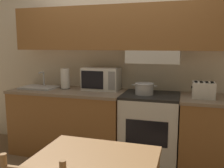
{
  "coord_description": "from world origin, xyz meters",
  "views": [
    {
      "loc": [
        0.88,
        -3.35,
        1.5
      ],
      "look_at": [
        0.05,
        -0.57,
        1.04
      ],
      "focal_mm": 40.0,
      "sensor_mm": 36.0,
      "label": 1
    }
  ],
  "objects_px": {
    "cooking_pot": "(144,88)",
    "paper_towel_roll": "(65,79)",
    "microwave": "(101,79)",
    "stove_range": "(150,129)",
    "toaster": "(204,90)",
    "sink_basin": "(39,87)"
  },
  "relations": [
    {
      "from": "stove_range",
      "to": "sink_basin",
      "type": "distance_m",
      "value": 1.64
    },
    {
      "from": "sink_basin",
      "to": "microwave",
      "type": "bearing_deg",
      "value": 9.09
    },
    {
      "from": "microwave",
      "to": "sink_basin",
      "type": "relative_size",
      "value": 1.0
    },
    {
      "from": "toaster",
      "to": "sink_basin",
      "type": "bearing_deg",
      "value": 179.3
    },
    {
      "from": "sink_basin",
      "to": "toaster",
      "type": "bearing_deg",
      "value": -0.7
    },
    {
      "from": "microwave",
      "to": "toaster",
      "type": "xyz_separation_m",
      "value": [
        1.3,
        -0.17,
        -0.06
      ]
    },
    {
      "from": "toaster",
      "to": "paper_towel_roll",
      "type": "height_order",
      "value": "paper_towel_roll"
    },
    {
      "from": "stove_range",
      "to": "paper_towel_roll",
      "type": "height_order",
      "value": "paper_towel_roll"
    },
    {
      "from": "cooking_pot",
      "to": "paper_towel_roll",
      "type": "distance_m",
      "value": 1.13
    },
    {
      "from": "sink_basin",
      "to": "cooking_pot",
      "type": "bearing_deg",
      "value": -0.53
    },
    {
      "from": "microwave",
      "to": "stove_range",
      "type": "bearing_deg",
      "value": -10.59
    },
    {
      "from": "sink_basin",
      "to": "stove_range",
      "type": "bearing_deg",
      "value": 0.42
    },
    {
      "from": "sink_basin",
      "to": "paper_towel_roll",
      "type": "distance_m",
      "value": 0.4
    },
    {
      "from": "stove_range",
      "to": "toaster",
      "type": "relative_size",
      "value": 3.42
    },
    {
      "from": "microwave",
      "to": "paper_towel_roll",
      "type": "distance_m",
      "value": 0.52
    },
    {
      "from": "cooking_pot",
      "to": "paper_towel_roll",
      "type": "xyz_separation_m",
      "value": [
        -1.13,
        0.09,
        0.06
      ]
    },
    {
      "from": "stove_range",
      "to": "cooking_pot",
      "type": "distance_m",
      "value": 0.53
    },
    {
      "from": "stove_range",
      "to": "cooking_pot",
      "type": "xyz_separation_m",
      "value": [
        -0.08,
        -0.03,
        0.52
      ]
    },
    {
      "from": "stove_range",
      "to": "toaster",
      "type": "xyz_separation_m",
      "value": [
        0.61,
        -0.04,
        0.54
      ]
    },
    {
      "from": "stove_range",
      "to": "microwave",
      "type": "relative_size",
      "value": 1.82
    },
    {
      "from": "toaster",
      "to": "cooking_pot",
      "type": "bearing_deg",
      "value": 178.94
    },
    {
      "from": "cooking_pot",
      "to": "toaster",
      "type": "distance_m",
      "value": 0.69
    }
  ]
}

